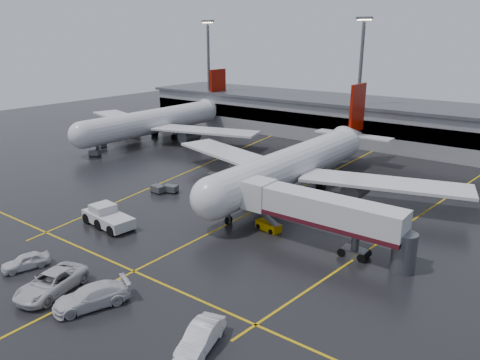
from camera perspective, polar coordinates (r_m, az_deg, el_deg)
The scene contains 22 objects.
ground at distance 62.53m, azimuth 2.57°, elevation -3.39°, with size 220.00×220.00×0.00m, color black.
apron_line_centre at distance 62.52m, azimuth 2.57°, elevation -3.38°, with size 0.25×90.00×0.02m, color gold.
apron_line_stop at distance 47.63m, azimuth -12.90°, elevation -10.87°, with size 60.00×0.25×0.02m, color gold.
apron_line_left at distance 81.79m, azimuth -5.02°, elevation 1.65°, with size 0.25×70.00×0.02m, color gold.
apron_line_right at distance 64.15m, azimuth 21.25°, elevation -4.06°, with size 0.25×70.00×0.02m, color gold.
terminal at distance 103.25m, azimuth 17.98°, elevation 6.65°, with size 122.00×19.00×8.60m.
light_mast_left at distance 119.48m, azimuth -3.88°, elevation 13.74°, with size 3.00×1.20×25.45m.
light_mast_mid at distance 98.21m, azimuth 14.54°, elevation 12.42°, with size 3.00×1.20×25.45m.
main_airliner at distance 69.06m, azimuth 7.19°, elevation 2.20°, with size 48.80×45.60×14.10m.
second_airliner at distance 104.07m, azimuth -9.86°, elevation 7.26°, with size 48.80×45.60×14.10m.
jet_bridge at distance 50.66m, azimuth 9.88°, elevation -4.01°, with size 19.90×3.40×6.05m.
pushback_tractor at distance 58.59m, azimuth -15.99°, elevation -4.46°, with size 7.66×3.89×2.63m.
belt_loader at distance 55.50m, azimuth 3.52°, elevation -5.65°, with size 3.39×2.04×2.01m.
service_van_a at distance 45.86m, azimuth -22.18°, elevation -11.62°, with size 3.22×6.99×1.94m, color silver.
service_van_b at distance 42.68m, azimuth -17.78°, elevation -13.45°, with size 2.62×6.44×1.87m, color silver.
service_van_c at distance 36.34m, azimuth -4.85°, elevation -18.67°, with size 1.87×5.36×1.77m, color white.
service_van_d at distance 51.30m, azimuth -24.83°, elevation -9.04°, with size 1.82×4.53×1.54m, color silver.
baggage_cart_a at distance 68.83m, azimuth -8.51°, elevation -1.03°, with size 2.25×1.74×1.12m.
baggage_cart_b at distance 69.01m, azimuth -10.07°, elevation -1.06°, with size 2.07×1.40×1.12m.
baggage_cart_c at distance 74.19m, azimuth -3.17°, elevation 0.51°, with size 2.31×1.88×1.12m.
baggage_cart_d at distance 99.58m, azimuth -16.59°, elevation 4.22°, with size 2.28×1.80×1.12m.
baggage_cart_e at distance 92.70m, azimuth -17.40°, elevation 3.20°, with size 2.34×1.97×1.12m.
Camera 1 is at (32.88, -48.28, 22.32)m, focal length 34.73 mm.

